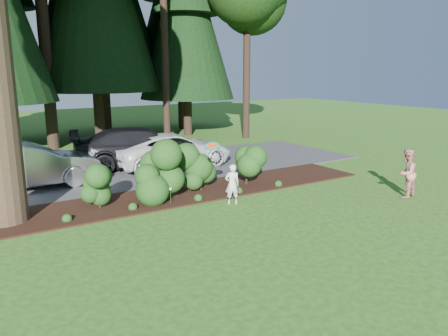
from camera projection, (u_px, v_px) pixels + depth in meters
name	position (u px, v px, depth m)	size (l,w,h in m)	color
ground	(209.00, 228.00, 11.78)	(80.00, 80.00, 0.00)	#234F16
mulch_bed	(160.00, 198.00, 14.45)	(16.00, 2.50, 0.05)	black
driveway	(117.00, 173.00, 17.97)	(22.00, 6.00, 0.03)	#38383A
shrub_row	(182.00, 173.00, 14.59)	(6.53, 1.60, 1.61)	#1D3C12
lily_cluster	(162.00, 191.00, 13.49)	(0.69, 0.09, 0.57)	#1D3C12
car_silver_wagon	(27.00, 166.00, 15.43)	(1.74, 4.99, 1.64)	silver
car_white_suv	(173.00, 150.00, 18.99)	(2.41, 5.24, 1.46)	silver
car_dark_suv	(142.00, 147.00, 18.94)	(2.39, 5.88, 1.71)	black
child	(232.00, 184.00, 13.74)	(0.47, 0.31, 1.29)	silver
adult	(407.00, 173.00, 14.44)	(0.79, 0.62, 1.63)	#A41715
frisbee	(212.00, 146.00, 13.26)	(0.49, 0.47, 0.26)	teal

